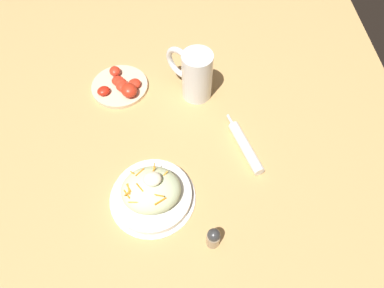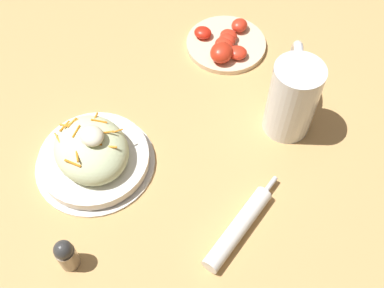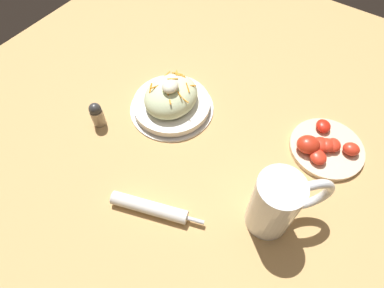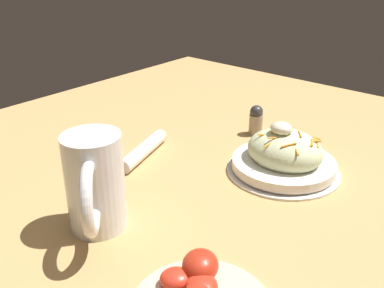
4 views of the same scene
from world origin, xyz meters
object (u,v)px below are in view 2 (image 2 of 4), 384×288
object	(u,v)px
tomato_plate	(226,44)
salt_shaker	(66,254)
beer_mug	(292,100)
napkin_roll	(239,227)
salad_plate	(93,154)

from	to	relation	value
tomato_plate	salt_shaker	bearing A→B (deg)	-63.89
beer_mug	salt_shaker	distance (m)	0.46
salt_shaker	napkin_roll	bearing A→B (deg)	66.33
napkin_roll	tomato_plate	size ratio (longest dim) A/B	1.13
napkin_roll	beer_mug	bearing A→B (deg)	120.23
salt_shaker	salad_plate	bearing A→B (deg)	139.51
beer_mug	tomato_plate	xyz separation A→B (m)	(-0.22, 0.03, -0.05)
tomato_plate	salad_plate	bearing A→B (deg)	-74.93
napkin_roll	salt_shaker	world-z (taller)	salt_shaker
beer_mug	salad_plate	bearing A→B (deg)	-110.15
salad_plate	beer_mug	xyz separation A→B (m)	(0.12, 0.34, 0.04)
napkin_roll	salt_shaker	bearing A→B (deg)	-113.67
napkin_roll	salt_shaker	distance (m)	0.27
beer_mug	napkin_roll	xyz separation A→B (m)	(0.12, -0.21, -0.05)
beer_mug	napkin_roll	size ratio (longest dim) A/B	0.78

